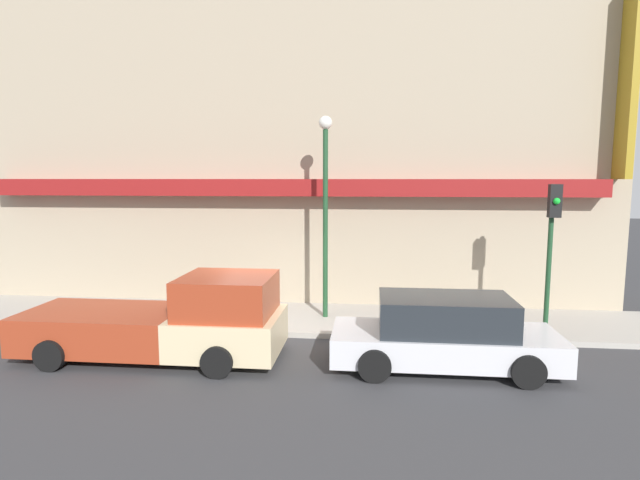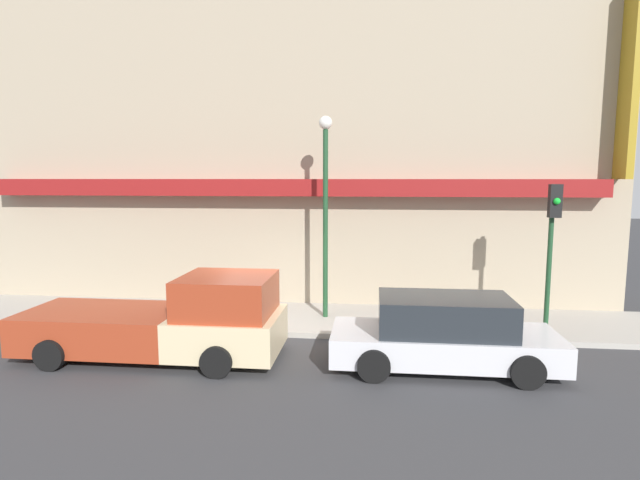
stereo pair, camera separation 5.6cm
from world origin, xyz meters
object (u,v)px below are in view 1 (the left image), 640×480
(pickup_truck, at_px, (170,322))
(parked_car, at_px, (444,334))
(street_lamp, at_px, (325,193))
(traffic_light, at_px, (552,232))
(fire_hydrant, at_px, (195,310))

(pickup_truck, xyz_separation_m, parked_car, (5.98, 0.00, -0.07))
(pickup_truck, distance_m, street_lamp, 5.26)
(parked_car, xyz_separation_m, traffic_light, (2.82, 2.21, 1.95))
(traffic_light, bearing_deg, fire_hydrant, 179.01)
(pickup_truck, height_order, street_lamp, street_lamp)
(parked_car, relative_size, street_lamp, 0.85)
(pickup_truck, relative_size, parked_car, 1.23)
(pickup_truck, height_order, fire_hydrant, pickup_truck)
(pickup_truck, xyz_separation_m, fire_hydrant, (-0.30, 2.36, -0.37))
(pickup_truck, bearing_deg, traffic_light, 14.23)
(fire_hydrant, xyz_separation_m, traffic_light, (9.09, -0.16, 2.24))
(parked_car, bearing_deg, traffic_light, 37.97)
(fire_hydrant, xyz_separation_m, street_lamp, (3.46, 0.80, 3.13))
(fire_hydrant, bearing_deg, traffic_light, -0.99)
(fire_hydrant, height_order, traffic_light, traffic_light)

